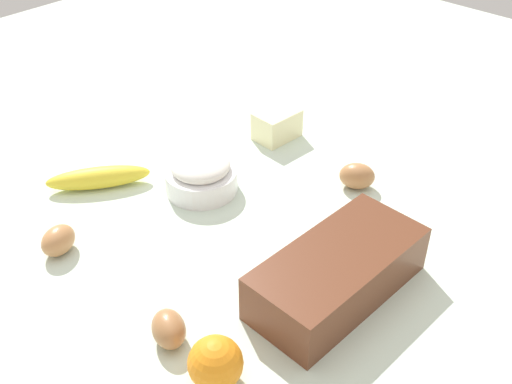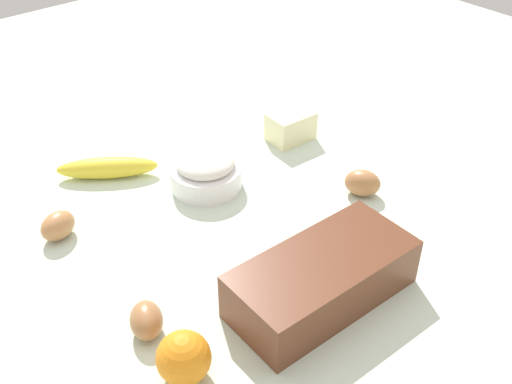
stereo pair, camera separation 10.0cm
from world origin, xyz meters
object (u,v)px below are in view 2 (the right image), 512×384
Objects in this scene: loaf_pan at (322,278)px; orange_fruit at (184,358)px; egg_near_butter at (362,183)px; flour_bowl at (206,171)px; banana at (107,168)px; egg_loose at (146,320)px; egg_beside_bowl at (58,226)px; butter_block at (291,126)px.

orange_fruit is (0.23, -0.02, -0.01)m from loaf_pan.
orange_fruit is at bearing 14.44° from egg_near_butter.
flour_bowl is 0.43m from orange_fruit.
egg_near_butter is at bearing 133.12° from banana.
egg_loose reaches higher than banana.
egg_loose is at bearing -91.72° from orange_fruit.
egg_beside_bowl is (-0.00, -0.37, -0.01)m from orange_fruit.
orange_fruit is 1.14× the size of egg_beside_bowl.
butter_block is at bearing 177.88° from egg_beside_bowl.
egg_loose is (0.48, 0.03, -0.00)m from egg_near_butter.
egg_loose is at bearing 90.30° from egg_beside_bowl.
loaf_pan is 4.48× the size of egg_beside_bowl.
banana is at bearing -78.76° from loaf_pan.
egg_beside_bowl is 0.27m from egg_loose.
orange_fruit is 0.62m from butter_block.
orange_fruit is 0.37m from egg_beside_bowl.
flour_bowl is 0.19m from banana.
orange_fruit is 0.80× the size of butter_block.
flour_bowl is at bearing -45.11° from egg_near_butter.
orange_fruit is 1.10× the size of egg_near_butter.
loaf_pan is 0.35m from flour_bowl.
butter_block is 0.23m from egg_near_butter.
loaf_pan is at bearing 52.93° from butter_block.
banana is 0.38m from butter_block.
egg_near_butter is at bearing -148.76° from loaf_pan.
loaf_pan is 0.26m from egg_loose.
butter_block is at bearing -145.60° from orange_fruit.
loaf_pan is 0.28m from egg_near_butter.
flour_bowl is at bearing -95.32° from loaf_pan.
banana is 0.41m from egg_loose.
flour_bowl is 0.29m from egg_near_butter.
loaf_pan reaches higher than orange_fruit.
flour_bowl reaches higher than egg_near_butter.
banana is 0.50m from orange_fruit.
egg_beside_bowl is at bearing -57.10° from loaf_pan.
egg_near_butter is (-0.33, 0.35, 0.00)m from banana.
egg_near_butter is at bearing 82.07° from butter_block.
flour_bowl is 0.24m from butter_block.
banana is at bearing -111.62° from egg_loose.
loaf_pan is 4.42× the size of egg_loose.
flour_bowl is 1.48× the size of butter_block.
loaf_pan is 2.13× the size of flour_bowl.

